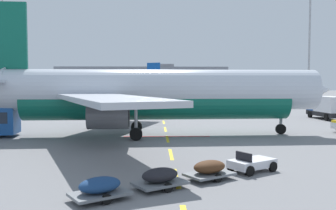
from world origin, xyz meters
name	(u,v)px	position (x,y,z in m)	size (l,w,h in m)	color
ground	(316,118)	(40.00, 40.00, 0.00)	(400.00, 400.00, 0.00)	slate
apron_paint_markings	(163,121)	(18.00, 35.36, 0.00)	(8.00, 93.24, 0.01)	yellow
airliner_foreground	(151,94)	(16.56, 22.59, 3.95)	(34.76, 34.60, 12.20)	silver
airliner_mid_left	(117,89)	(6.57, 88.92, 3.31)	(27.86, 26.39, 10.24)	white
ground_power_truck	(327,107)	(40.46, 37.59, 1.65)	(3.02, 7.14, 3.14)	black
baggage_train	(186,173)	(18.42, 5.82, 0.53)	(10.60, 7.40, 1.14)	silver
apron_light_mast_near	(2,20)	(-12.39, 60.97, 17.16)	(1.80, 1.80, 27.99)	slate
apron_light_mast_far	(310,33)	(45.21, 55.19, 14.17)	(1.80, 1.80, 22.52)	slate
terminal_satellite	(143,81)	(11.53, 151.85, 5.94)	(71.78, 22.71, 13.45)	gray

